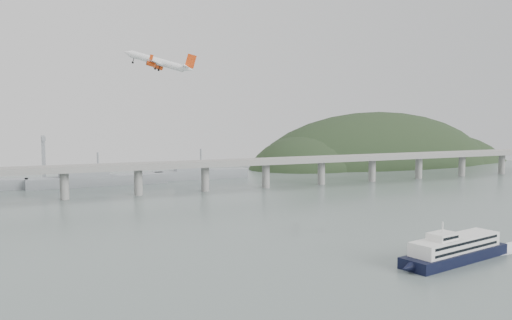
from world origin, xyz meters
name	(u,v)px	position (x,y,z in m)	size (l,w,h in m)	color
ground	(310,261)	(0.00, 0.00, 0.00)	(900.00, 900.00, 0.00)	slate
bridge	(178,169)	(-1.15, 200.00, 17.65)	(800.00, 22.00, 23.90)	gray
headland	(388,180)	(285.18, 331.75, -19.34)	(365.00, 155.00, 156.00)	black
ferry	(455,250)	(53.27, -22.79, 4.58)	(88.43, 30.32, 16.88)	black
airliner	(159,62)	(-39.44, 88.37, 84.60)	(34.28, 32.87, 13.46)	white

